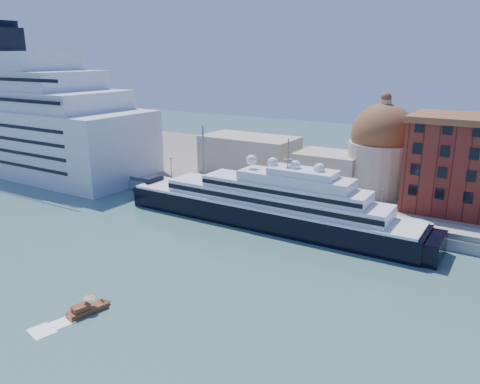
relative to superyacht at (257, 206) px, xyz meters
The scene contains 9 objects.
ground 23.56m from the superyacht, 96.96° to the right, with size 400.00×400.00×0.00m, color #3C6861.
quay 11.75m from the superyacht, 104.31° to the left, with size 180.00×10.00×2.50m, color gray.
land 52.18m from the superyacht, 93.09° to the left, with size 260.00×72.00×2.00m, color slate.
quay_fence 7.18m from the superyacht, 113.35° to the left, with size 180.00×0.10×1.20m, color slate.
superyacht is the anchor object (origin of this frame).
service_barge 58.48m from the superyacht, behind, with size 12.88×4.35×2.89m.
water_taxi 49.98m from the superyacht, 92.17° to the right, with size 3.45×6.53×2.95m.
church 35.53m from the superyacht, 84.11° to the left, with size 66.00×18.00×25.50m.
lamp_posts 18.88m from the superyacht, 149.08° to the left, with size 120.80×2.40×18.00m.
Camera 1 is at (55.34, -69.21, 38.47)m, focal length 35.00 mm.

